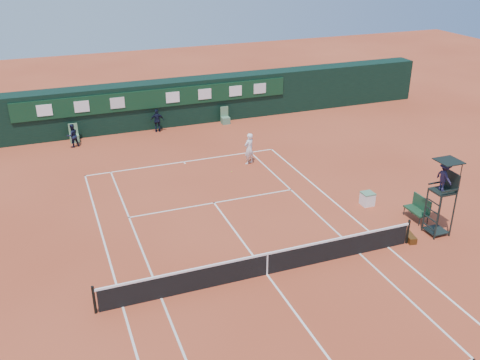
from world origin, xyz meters
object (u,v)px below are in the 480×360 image
at_px(player_bench, 419,207).
at_px(cooler, 367,199).
at_px(umpire_chair, 444,182).
at_px(tennis_net, 267,263).
at_px(player, 249,149).

bearing_deg(player_bench, cooler, 123.70).
bearing_deg(umpire_chair, tennis_net, -178.41).
bearing_deg(umpire_chair, player, 114.80).
height_order(player_bench, cooler, player_bench).
relative_size(tennis_net, player_bench, 10.75).
bearing_deg(player_bench, player, 118.48).
bearing_deg(player_bench, tennis_net, -169.13).
distance_m(cooler, player, 7.58).
relative_size(cooler, player, 0.36).
bearing_deg(cooler, player, 116.80).
bearing_deg(player, umpire_chair, 90.20).
bearing_deg(tennis_net, cooler, 27.88).
height_order(tennis_net, umpire_chair, umpire_chair).
height_order(cooler, player, player).
relative_size(umpire_chair, player, 1.89).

